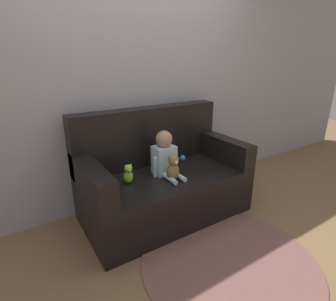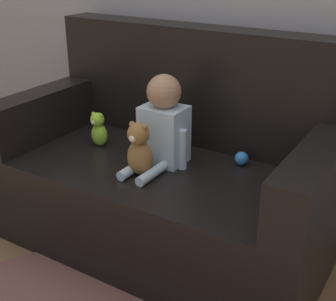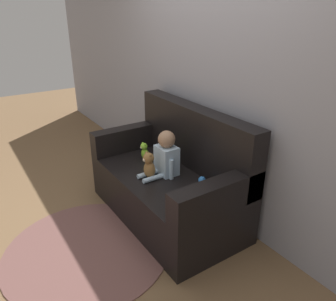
# 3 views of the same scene
# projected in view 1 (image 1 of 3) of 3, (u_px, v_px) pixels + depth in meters

# --- Properties ---
(ground_plane) EXTENTS (12.00, 12.00, 0.00)m
(ground_plane) POSITION_uv_depth(u_px,v_px,m) (166.00, 213.00, 2.74)
(ground_plane) COLOR brown
(wall_back) EXTENTS (8.00, 0.05, 2.60)m
(wall_back) POSITION_uv_depth(u_px,v_px,m) (139.00, 82.00, 2.70)
(wall_back) COLOR #93939E
(wall_back) RESTS_ON ground_plane
(couch) EXTENTS (1.61, 0.85, 1.06)m
(couch) POSITION_uv_depth(u_px,v_px,m) (162.00, 180.00, 2.67)
(couch) COLOR black
(couch) RESTS_ON ground_plane
(person_baby) EXTENTS (0.27, 0.36, 0.43)m
(person_baby) POSITION_uv_depth(u_px,v_px,m) (165.00, 155.00, 2.52)
(person_baby) COLOR silver
(person_baby) RESTS_ON couch
(teddy_bear_brown) EXTENTS (0.12, 0.12, 0.25)m
(teddy_bear_brown) POSITION_uv_depth(u_px,v_px,m) (173.00, 168.00, 2.39)
(teddy_bear_brown) COLOR olive
(teddy_bear_brown) RESTS_ON couch
(plush_toy_side) EXTENTS (0.09, 0.08, 0.18)m
(plush_toy_side) POSITION_uv_depth(u_px,v_px,m) (128.00, 174.00, 2.35)
(plush_toy_side) COLOR #8CD133
(plush_toy_side) RESTS_ON couch
(toy_ball) EXTENTS (0.07, 0.07, 0.07)m
(toy_ball) POSITION_uv_depth(u_px,v_px,m) (183.00, 158.00, 2.87)
(toy_ball) COLOR #337FDB
(toy_ball) RESTS_ON couch
(floor_rug) EXTENTS (1.40, 1.40, 0.01)m
(floor_rug) POSITION_uv_depth(u_px,v_px,m) (228.00, 261.00, 2.09)
(floor_rug) COLOR brown
(floor_rug) RESTS_ON ground_plane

